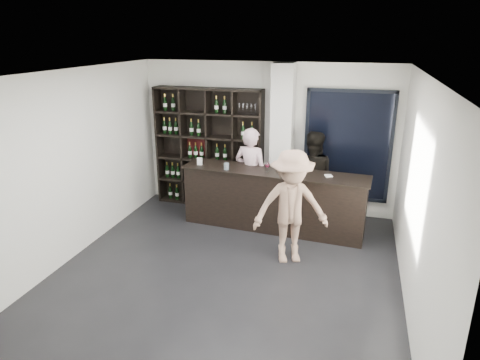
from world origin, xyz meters
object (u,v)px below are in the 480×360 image
(wine_shelf, at_px, (209,148))
(taster_pink, at_px, (251,174))
(tasting_counter, at_px, (273,200))
(customer, at_px, (291,207))
(taster_black, at_px, (311,177))

(wine_shelf, distance_m, taster_pink, 1.16)
(tasting_counter, height_order, customer, customer)
(wine_shelf, height_order, tasting_counter, wine_shelf)
(tasting_counter, relative_size, taster_black, 1.92)
(wine_shelf, distance_m, taster_black, 2.14)
(wine_shelf, height_order, taster_black, wine_shelf)
(taster_pink, bearing_deg, taster_black, -155.46)
(tasting_counter, distance_m, customer, 1.24)
(customer, bearing_deg, wine_shelf, 115.38)
(tasting_counter, bearing_deg, taster_pink, 151.92)
(customer, bearing_deg, taster_pink, 104.28)
(wine_shelf, xyz_separation_m, customer, (1.99, -1.90, -0.31))
(wine_shelf, bearing_deg, taster_pink, -26.56)
(wine_shelf, relative_size, customer, 1.34)
(taster_pink, xyz_separation_m, taster_black, (1.10, 0.25, -0.03))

